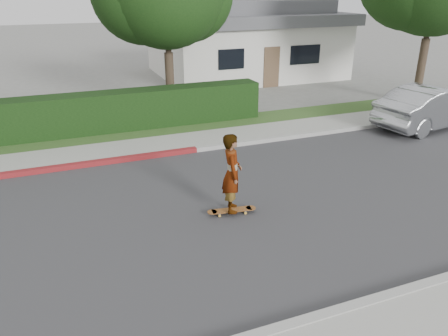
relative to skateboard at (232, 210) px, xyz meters
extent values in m
plane|color=slate|center=(-0.47, 0.23, -0.10)|extent=(120.00, 120.00, 0.00)
cube|color=#2D2D30|center=(-0.47, 0.23, -0.10)|extent=(60.00, 8.00, 0.01)
cube|color=#9E9E99|center=(-0.47, -3.87, -0.03)|extent=(60.00, 0.20, 0.15)
cube|color=#9E9E99|center=(-0.47, 4.33, -0.03)|extent=(60.00, 0.20, 0.15)
cube|color=gray|center=(-0.47, 5.23, -0.04)|extent=(60.00, 1.60, 0.12)
cube|color=#2D4C1E|center=(-0.47, 6.83, -0.05)|extent=(60.00, 1.60, 0.10)
cube|color=black|center=(-3.47, 7.43, 0.65)|extent=(15.00, 1.00, 1.50)
cylinder|color=#33261C|center=(1.03, 9.23, 1.16)|extent=(0.36, 0.36, 2.52)
cylinder|color=#33261C|center=(1.03, 9.23, 3.05)|extent=(0.24, 0.24, 2.10)
cylinder|color=#33261C|center=(12.03, 6.73, 1.34)|extent=(0.36, 0.36, 2.88)
cylinder|color=#33261C|center=(12.03, 6.73, 3.50)|extent=(0.24, 0.24, 2.40)
cube|color=beige|center=(7.53, 16.23, 1.40)|extent=(10.00, 8.00, 3.00)
cube|color=#4C4C51|center=(7.53, 16.23, 3.20)|extent=(10.60, 8.60, 0.60)
cube|color=#4C4C51|center=(7.53, 16.23, 3.80)|extent=(8.40, 6.40, 0.80)
cube|color=black|center=(5.03, 12.21, 1.50)|extent=(1.40, 0.06, 1.00)
cube|color=black|center=(9.33, 12.21, 1.50)|extent=(1.80, 0.06, 1.00)
cube|color=brown|center=(7.33, 12.21, 0.95)|extent=(0.90, 0.06, 2.10)
cylinder|color=gold|center=(-0.33, -0.04, -0.06)|extent=(0.07, 0.05, 0.06)
cylinder|color=gold|center=(-0.30, 0.14, -0.06)|extent=(0.07, 0.05, 0.06)
cylinder|color=gold|center=(0.30, -0.14, -0.06)|extent=(0.07, 0.05, 0.06)
cylinder|color=gold|center=(0.33, 0.04, -0.06)|extent=(0.07, 0.05, 0.06)
cube|color=silver|center=(-0.31, 0.05, -0.02)|extent=(0.08, 0.20, 0.03)
cube|color=silver|center=(0.31, -0.05, -0.02)|extent=(0.08, 0.20, 0.03)
cube|color=brown|center=(0.00, 0.00, 0.01)|extent=(0.97, 0.38, 0.02)
cylinder|color=brown|center=(-0.47, 0.07, 0.01)|extent=(0.27, 0.27, 0.02)
cylinder|color=brown|center=(0.47, -0.07, 0.01)|extent=(0.27, 0.27, 0.02)
imported|color=white|center=(0.00, 0.00, 0.96)|extent=(0.64, 0.79, 1.90)
imported|color=#A4A7AB|center=(9.72, 3.62, 0.70)|extent=(5.06, 2.44, 1.60)
camera|label=1|loc=(-3.55, -8.47, 4.95)|focal=35.00mm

